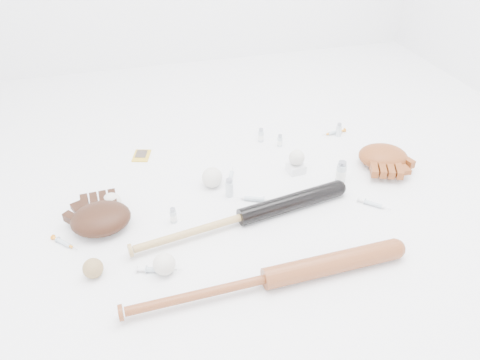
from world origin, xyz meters
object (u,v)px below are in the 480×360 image
object	(u,v)px
bat_dark	(242,217)
pedestal	(296,168)
glove_dark	(101,218)
bat_wood	(267,279)

from	to	relation	value
bat_dark	pedestal	bearing A→B (deg)	31.05
bat_dark	glove_dark	world-z (taller)	glove_dark
bat_wood	pedestal	bearing A→B (deg)	59.57
bat_wood	glove_dark	distance (m)	0.64
glove_dark	bat_wood	bearing A→B (deg)	-43.39
glove_dark	pedestal	bearing A→B (deg)	8.40
glove_dark	bat_dark	bearing A→B (deg)	-15.18
bat_wood	pedestal	world-z (taller)	bat_wood
glove_dark	pedestal	distance (m)	0.81
bat_wood	pedestal	size ratio (longest dim) A/B	14.27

